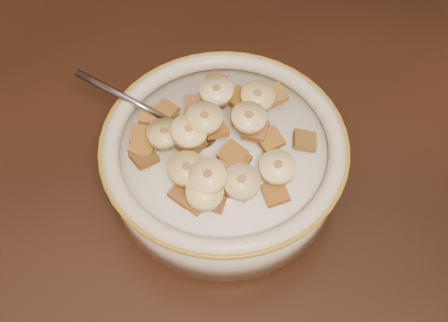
{
  "coord_description": "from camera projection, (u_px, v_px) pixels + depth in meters",
  "views": [
    {
      "loc": [
        0.06,
        -0.17,
        1.21
      ],
      "look_at": [
        0.1,
        0.12,
        0.78
      ],
      "focal_mm": 45.0,
      "sensor_mm": 36.0,
      "label": 1
    }
  ],
  "objects": [
    {
      "name": "cereal_square_9",
      "position": [
        305.0,
        141.0,
        0.5
      ],
      "size": [
        0.02,
        0.02,
        0.01
      ],
      "primitive_type": "cube",
      "rotation": [
        0.19,
        0.1,
        1.35
      ],
      "color": "brown",
      "rests_on": "milk"
    },
    {
      "name": "cereal_square_2",
      "position": [
        237.0,
        97.0,
        0.52
      ],
      "size": [
        0.03,
        0.03,
        0.01
      ],
      "primitive_type": "cube",
      "rotation": [
        -0.16,
        -0.04,
        0.55
      ],
      "color": "brown",
      "rests_on": "milk"
    },
    {
      "name": "banana_slice_6",
      "position": [
        165.0,
        134.0,
        0.49
      ],
      "size": [
        0.04,
        0.04,
        0.02
      ],
      "primitive_type": "cylinder",
      "rotation": [
        -0.13,
        0.08,
        0.44
      ],
      "color": "#D2C169",
      "rests_on": "milk"
    },
    {
      "name": "cereal_square_0",
      "position": [
        143.0,
        146.0,
        0.49
      ],
      "size": [
        0.03,
        0.03,
        0.01
      ],
      "primitive_type": "cube",
      "rotation": [
        -0.16,
        -0.14,
        2.61
      ],
      "color": "brown",
      "rests_on": "milk"
    },
    {
      "name": "cereal_bowl",
      "position": [
        224.0,
        164.0,
        0.52
      ],
      "size": [
        0.21,
        0.21,
        0.05
      ],
      "primitive_type": "cylinder",
      "color": "silver",
      "rests_on": "table"
    },
    {
      "name": "banana_slice_0",
      "position": [
        278.0,
        167.0,
        0.47
      ],
      "size": [
        0.04,
        0.04,
        0.01
      ],
      "primitive_type": "cylinder",
      "rotation": [
        0.01,
        -0.03,
        0.84
      ],
      "color": "#FEE684",
      "rests_on": "milk"
    },
    {
      "name": "cereal_square_16",
      "position": [
        151.0,
        116.0,
        0.51
      ],
      "size": [
        0.02,
        0.02,
        0.01
      ],
      "primitive_type": "cube",
      "rotation": [
        0.16,
        0.02,
        1.33
      ],
      "color": "olive",
      "rests_on": "milk"
    },
    {
      "name": "cereal_square_23",
      "position": [
        231.0,
        165.0,
        0.47
      ],
      "size": [
        0.03,
        0.03,
        0.01
      ],
      "primitive_type": "cube",
      "rotation": [
        -0.08,
        -0.02,
        1.06
      ],
      "color": "brown",
      "rests_on": "milk"
    },
    {
      "name": "cereal_square_10",
      "position": [
        196.0,
        105.0,
        0.51
      ],
      "size": [
        0.02,
        0.02,
        0.01
      ],
      "primitive_type": "cube",
      "rotation": [
        -0.06,
        -0.17,
        1.52
      ],
      "color": "brown",
      "rests_on": "milk"
    },
    {
      "name": "cereal_square_21",
      "position": [
        237.0,
        161.0,
        0.47
      ],
      "size": [
        0.03,
        0.03,
        0.01
      ],
      "primitive_type": "cube",
      "rotation": [
        -0.03,
        -0.02,
        2.52
      ],
      "color": "brown",
      "rests_on": "milk"
    },
    {
      "name": "cereal_square_7",
      "position": [
        141.0,
        135.0,
        0.5
      ],
      "size": [
        0.02,
        0.02,
        0.01
      ],
      "primitive_type": "cube",
      "rotation": [
        0.13,
        0.1,
        1.41
      ],
      "color": "#8D621C",
      "rests_on": "milk"
    },
    {
      "name": "table",
      "position": [
        129.0,
        317.0,
        0.49
      ],
      "size": [
        1.43,
        0.95,
        0.04
      ],
      "primitive_type": "cube",
      "rotation": [
        0.0,
        0.0,
        0.03
      ],
      "color": "black",
      "rests_on": "floor"
    },
    {
      "name": "banana_slice_3",
      "position": [
        249.0,
        118.0,
        0.48
      ],
      "size": [
        0.04,
        0.04,
        0.01
      ],
      "primitive_type": "cylinder",
      "rotation": [
        0.05,
        0.07,
        0.58
      ],
      "color": "#CFB98B",
      "rests_on": "milk"
    },
    {
      "name": "cereal_square_19",
      "position": [
        210.0,
        188.0,
        0.47
      ],
      "size": [
        0.03,
        0.03,
        0.01
      ],
      "primitive_type": "cube",
      "rotation": [
        -0.22,
        -0.01,
        0.66
      ],
      "color": "brown",
      "rests_on": "milk"
    },
    {
      "name": "banana_slice_7",
      "position": [
        187.0,
        169.0,
        0.46
      ],
      "size": [
        0.03,
        0.03,
        0.01
      ],
      "primitive_type": "cylinder",
      "rotation": [
        0.03,
        0.03,
        0.12
      ],
      "color": "#DCB86D",
      "rests_on": "milk"
    },
    {
      "name": "cereal_square_13",
      "position": [
        238.0,
        187.0,
        0.47
      ],
      "size": [
        0.03,
        0.03,
        0.01
      ],
      "primitive_type": "cube",
      "rotation": [
        -0.09,
        -0.15,
        1.12
      ],
      "color": "brown",
      "rests_on": "milk"
    },
    {
      "name": "cereal_square_8",
      "position": [
        215.0,
        83.0,
        0.53
      ],
      "size": [
        0.03,
        0.03,
        0.01
      ],
      "primitive_type": "cube",
      "rotation": [
        -0.14,
        0.15,
        2.61
      ],
      "color": "brown",
      "rests_on": "milk"
    },
    {
      "name": "cereal_square_18",
      "position": [
        220.0,
        89.0,
        0.53
      ],
      "size": [
        0.02,
        0.02,
        0.01
      ],
      "primitive_type": "cube",
      "rotation": [
        0.06,
        0.12,
        1.39
      ],
      "color": "brown",
      "rests_on": "milk"
    },
    {
      "name": "cereal_square_1",
      "position": [
        144.0,
        157.0,
        0.49
      ],
      "size": [
        0.03,
        0.03,
        0.01
      ],
      "primitive_type": "cube",
      "rotation": [
        0.16,
        0.13,
        2.09
      ],
      "color": "brown",
      "rests_on": "milk"
    },
    {
      "name": "cereal_square_6",
      "position": [
        233.0,
        154.0,
        0.47
      ],
      "size": [
        0.03,
        0.03,
        0.01
      ],
      "primitive_type": "cube",
      "rotation": [
        -0.13,
        -0.17,
        2.38
      ],
      "color": "brown",
      "rests_on": "milk"
    },
    {
      "name": "banana_slice_8",
      "position": [
        204.0,
        118.0,
        0.47
      ],
      "size": [
        0.04,
        0.04,
        0.01
      ],
      "primitive_type": "cylinder",
      "rotation": [
        0.07,
        0.01,
        1.32
      ],
      "color": "#E3D786",
      "rests_on": "milk"
    },
    {
      "name": "cereal_square_17",
      "position": [
        275.0,
        95.0,
        0.52
      ],
      "size": [
        0.03,
        0.03,
        0.01
      ],
      "primitive_type": "cube",
      "rotation": [
        0.06,
        -0.11,
        0.34
      ],
      "color": "brown",
      "rests_on": "milk"
    },
    {
      "name": "cereal_square_12",
      "position": [
        163.0,
        139.0,
        0.49
      ],
      "size": [
        0.03,
        0.03,
        0.01
      ],
      "primitive_type": "cube",
      "rotation": [
        0.22,
        0.18,
        1.99
      ],
      "color": "brown",
      "rests_on": "milk"
    },
    {
      "name": "cereal_square_25",
      "position": [
        220.0,
        95.0,
        0.52
      ],
      "size": [
        0.03,
        0.03,
        0.01
      ],
      "primitive_type": "cube",
      "rotation": [
        -0.22,
        0.04,
        2.44
      ],
      "color": "brown",
      "rests_on": "milk"
    },
    {
      "name": "cereal_square_24",
      "position": [
        215.0,
        128.0,
        0.49
      ],
      "size": [
        0.03,
        0.02,
        0.01
      ],
      "primitive_type": "cube",
      "rotation": [
        0.22,
        0.15,
        1.85
      ],
      "color": "#905E19",
      "rests_on": "milk"
    },
    {
      "name": "banana_slice_1",
      "position": [
        205.0,
        192.0,
        0.45
      ],
      "size": [
        0.04,
        0.04,
        0.01
      ],
      "primitive_type": "cylinder",
      "rotation": [
        0.1,
        -0.08,
        1.83
      ],
      "color": "#E2C774",
      "rests_on": "milk"
    },
    {
      "name": "cereal_square_11",
      "position": [
        184.0,
        193.0,
        0.47
      ],
      "size": [
        0.03,
        0.03,
        0.01
      ],
      "primitive_type": "cube",
      "rotation": [
        0.03,
        -0.0,
        0.78
      ],
      "color": "brown",
      "rests_on": "milk"
    },
    {
      "name": "banana_slice_5",
      "position": [
        208.0,
        177.0,
        0.45
      ],
      "size": [
        0.04,
        0.04,
        0.01
      ],
      "primitive_type": "cylinder",
      "rotation": [
        -0.0,
        -0.13,
        0.4
      ],
      "color": "#FFDC88",
      "rests_on": "milk"
    },
    {
      "name": "cereal_square_22",
      "position": [
        276.0,
        193.0,
        0.47
      ],
      "size": [
        0.02,
        0.02,
        0.01
      ],
      "primitive_type": "cube",
      "rotation": [
        -0.18,
        -0.07,
        1.73
      ],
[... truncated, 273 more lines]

